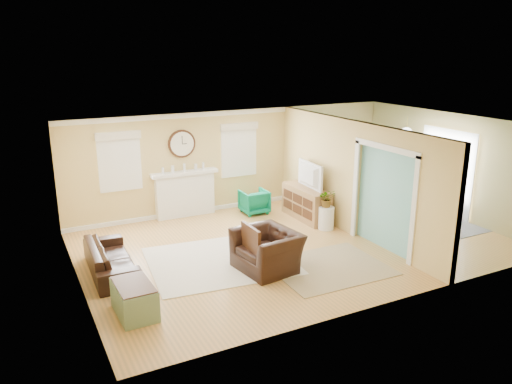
# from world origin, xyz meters

# --- Properties ---
(floor) EXTENTS (9.00, 9.00, 0.00)m
(floor) POSITION_xyz_m (0.00, 0.00, 0.00)
(floor) COLOR #A57A43
(floor) RESTS_ON ground
(wall_back) EXTENTS (9.00, 0.02, 2.60)m
(wall_back) POSITION_xyz_m (0.00, 3.00, 1.30)
(wall_back) COLOR tan
(wall_back) RESTS_ON ground
(wall_front) EXTENTS (9.00, 0.02, 2.60)m
(wall_front) POSITION_xyz_m (0.00, -3.00, 1.30)
(wall_front) COLOR tan
(wall_front) RESTS_ON ground
(wall_left) EXTENTS (0.02, 6.00, 2.60)m
(wall_left) POSITION_xyz_m (-4.50, 0.00, 1.30)
(wall_left) COLOR tan
(wall_left) RESTS_ON ground
(wall_right) EXTENTS (0.02, 6.00, 2.60)m
(wall_right) POSITION_xyz_m (4.50, 0.00, 1.30)
(wall_right) COLOR tan
(wall_right) RESTS_ON ground
(ceiling) EXTENTS (9.00, 6.00, 0.02)m
(ceiling) POSITION_xyz_m (0.00, 0.00, 2.60)
(ceiling) COLOR white
(ceiling) RESTS_ON wall_back
(partition) EXTENTS (0.17, 6.00, 2.60)m
(partition) POSITION_xyz_m (1.51, 0.28, 1.36)
(partition) COLOR tan
(partition) RESTS_ON ground
(fireplace) EXTENTS (1.70, 0.30, 1.17)m
(fireplace) POSITION_xyz_m (-1.50, 2.88, 0.60)
(fireplace) COLOR white
(fireplace) RESTS_ON ground
(wall_clock) EXTENTS (0.70, 0.07, 0.70)m
(wall_clock) POSITION_xyz_m (-1.50, 2.97, 1.85)
(wall_clock) COLOR #472617
(wall_clock) RESTS_ON wall_back
(window_left) EXTENTS (1.05, 0.13, 1.42)m
(window_left) POSITION_xyz_m (-3.05, 2.95, 1.66)
(window_left) COLOR white
(window_left) RESTS_ON wall_back
(window_right) EXTENTS (1.05, 0.13, 1.42)m
(window_right) POSITION_xyz_m (0.05, 2.95, 1.66)
(window_right) COLOR white
(window_right) RESTS_ON wall_back
(french_doors) EXTENTS (0.06, 1.70, 2.20)m
(french_doors) POSITION_xyz_m (4.45, 0.00, 1.10)
(french_doors) COLOR white
(french_doors) RESTS_ON ground
(pendant) EXTENTS (0.30, 0.30, 0.55)m
(pendant) POSITION_xyz_m (3.00, 0.00, 2.20)
(pendant) COLOR gold
(pendant) RESTS_ON ceiling
(rug_cream) EXTENTS (3.02, 2.69, 0.01)m
(rug_cream) POSITION_xyz_m (-1.84, -0.14, 0.01)
(rug_cream) COLOR beige
(rug_cream) RESTS_ON floor
(rug_jute) EXTENTS (2.22, 1.83, 0.01)m
(rug_jute) POSITION_xyz_m (-0.07, -1.39, 0.01)
(rug_jute) COLOR tan
(rug_jute) RESTS_ON floor
(rug_grey) EXTENTS (2.32, 2.90, 0.01)m
(rug_grey) POSITION_xyz_m (3.34, -0.04, 0.01)
(rug_grey) COLOR slate
(rug_grey) RESTS_ON floor
(sofa) EXTENTS (0.83, 1.99, 0.57)m
(sofa) POSITION_xyz_m (-3.88, 0.32, 0.29)
(sofa) COLOR black
(sofa) RESTS_ON floor
(eames_chair) EXTENTS (1.18, 1.31, 0.77)m
(eames_chair) POSITION_xyz_m (-1.17, -0.89, 0.39)
(eames_chair) COLOR black
(eames_chair) RESTS_ON floor
(green_chair) EXTENTS (0.67, 0.69, 0.61)m
(green_chair) POSITION_xyz_m (0.16, 2.29, 0.31)
(green_chair) COLOR #01694B
(green_chair) RESTS_ON floor
(trunk) EXTENTS (0.58, 0.93, 0.53)m
(trunk) POSITION_xyz_m (-3.87, -1.43, 0.26)
(trunk) COLOR gray
(trunk) RESTS_ON floor
(credenza) EXTENTS (0.52, 1.54, 0.80)m
(credenza) POSITION_xyz_m (1.12, 1.31, 0.40)
(credenza) COLOR #9D7746
(credenza) RESTS_ON floor
(tv) EXTENTS (0.21, 1.12, 0.64)m
(tv) POSITION_xyz_m (1.10, 1.31, 1.12)
(tv) COLOR black
(tv) RESTS_ON credenza
(garden_stool) EXTENTS (0.37, 0.37, 0.55)m
(garden_stool) POSITION_xyz_m (1.13, 0.44, 0.27)
(garden_stool) COLOR white
(garden_stool) RESTS_ON floor
(potted_plant) EXTENTS (0.48, 0.45, 0.43)m
(potted_plant) POSITION_xyz_m (1.13, 0.44, 0.76)
(potted_plant) COLOR #337F33
(potted_plant) RESTS_ON garden_stool
(dining_table) EXTENTS (1.10, 1.81, 0.61)m
(dining_table) POSITION_xyz_m (3.34, -0.04, 0.31)
(dining_table) COLOR #472617
(dining_table) RESTS_ON floor
(dining_chair_n) EXTENTS (0.46, 0.46, 0.86)m
(dining_chair_n) POSITION_xyz_m (3.40, 1.05, 0.50)
(dining_chair_n) COLOR slate
(dining_chair_n) RESTS_ON floor
(dining_chair_s) EXTENTS (0.45, 0.45, 0.88)m
(dining_chair_s) POSITION_xyz_m (3.38, -1.16, 0.52)
(dining_chair_s) COLOR slate
(dining_chair_s) RESTS_ON floor
(dining_chair_w) EXTENTS (0.48, 0.48, 0.89)m
(dining_chair_w) POSITION_xyz_m (2.63, -0.13, 0.52)
(dining_chair_w) COLOR white
(dining_chair_w) RESTS_ON floor
(dining_chair_e) EXTENTS (0.47, 0.47, 0.91)m
(dining_chair_e) POSITION_xyz_m (4.02, -0.05, 0.54)
(dining_chair_e) COLOR slate
(dining_chair_e) RESTS_ON floor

